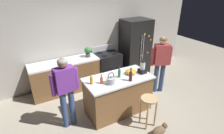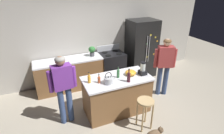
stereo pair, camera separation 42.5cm
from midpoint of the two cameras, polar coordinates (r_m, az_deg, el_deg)
ground_plane at (r=4.65m, az=4.19°, el=-13.65°), size 14.00×14.00×0.00m
back_wall at (r=5.64m, az=-4.51°, el=9.03°), size 8.00×0.10×2.70m
kitchen_island at (r=4.38m, az=4.38°, el=-8.88°), size 1.59×0.81×0.93m
back_counter_run at (r=5.42m, az=-10.82°, el=-2.18°), size 2.00×0.64×0.93m
refrigerator at (r=6.06m, az=11.33°, el=5.75°), size 0.90×0.73×1.89m
stove_range at (r=5.76m, az=2.02°, el=0.14°), size 0.76×0.65×1.11m
person_by_island_left at (r=3.85m, az=-12.32°, el=-5.48°), size 0.60×0.26×1.62m
person_by_sink_right at (r=5.04m, az=18.80°, el=1.42°), size 0.58×0.35×1.64m
bar_stool at (r=3.96m, az=13.67°, el=-12.32°), size 0.36×0.36×0.71m
cat at (r=4.05m, az=16.57°, el=-19.98°), size 0.52×0.18×0.26m
potted_plant at (r=5.33m, az=-4.15°, el=5.23°), size 0.20×0.20×0.30m
blender_appliance at (r=4.32m, az=12.57°, el=-0.80°), size 0.17×0.17×0.32m
bottle_soda at (r=3.90m, az=-4.22°, el=-3.88°), size 0.07×0.07×0.26m
bottle_cooking_sauce at (r=3.89m, az=-1.05°, el=-4.13°), size 0.06×0.06×0.22m
bottle_olive_oil at (r=4.12m, az=4.93°, el=-2.15°), size 0.07×0.07×0.28m
bottle_wine at (r=3.96m, az=8.42°, el=-3.27°), size 0.08×0.08×0.32m
mixing_bowl at (r=4.28m, az=8.81°, el=-1.86°), size 0.26×0.26×0.12m
tea_kettle at (r=3.88m, az=1.99°, el=-4.28°), size 0.28×0.20×0.27m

